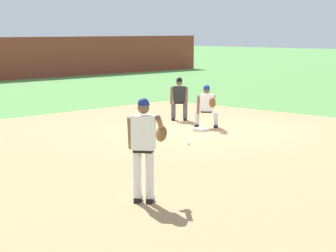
{
  "coord_description": "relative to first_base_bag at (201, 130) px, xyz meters",
  "views": [
    {
      "loc": [
        -14.76,
        -12.87,
        3.03
      ],
      "look_at": [
        -4.88,
        -3.32,
        1.01
      ],
      "focal_mm": 70.0,
      "sensor_mm": 36.0,
      "label": 1
    }
  ],
  "objects": [
    {
      "name": "baseball",
      "position": [
        -2.07,
        -1.37,
        -0.01
      ],
      "size": [
        0.07,
        0.07,
        0.07
      ],
      "primitive_type": "sphere",
      "color": "white",
      "rests_on": "ground"
    },
    {
      "name": "umpire",
      "position": [
        1.24,
        2.07,
        0.75
      ],
      "size": [
        0.66,
        0.68,
        1.46
      ],
      "color": "black",
      "rests_on": "ground"
    },
    {
      "name": "infield_dirt_patch",
      "position": [
        -3.49,
        -2.37,
        -0.04
      ],
      "size": [
        18.0,
        18.0,
        0.01
      ],
      "primitive_type": "cube",
      "color": "tan",
      "rests_on": "ground"
    },
    {
      "name": "first_baseman",
      "position": [
        0.63,
        0.32,
        0.69
      ],
      "size": [
        0.8,
        1.05,
        1.34
      ],
      "color": "black",
      "rests_on": "ground"
    },
    {
      "name": "pitcher",
      "position": [
        -6.93,
        -4.73,
        1.01
      ],
      "size": [
        0.85,
        0.57,
        1.86
      ],
      "color": "black",
      "rests_on": "ground"
    },
    {
      "name": "first_base_bag",
      "position": [
        0.0,
        0.0,
        0.0
      ],
      "size": [
        0.38,
        0.38,
        0.09
      ],
      "primitive_type": "cube",
      "color": "white",
      "rests_on": "ground"
    },
    {
      "name": "ground_plane",
      "position": [
        0.0,
        0.0,
        -0.04
      ],
      "size": [
        160.0,
        160.0,
        0.0
      ],
      "primitive_type": "plane",
      "color": "#518942"
    }
  ]
}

